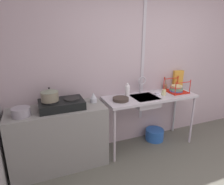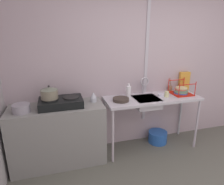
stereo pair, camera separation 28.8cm
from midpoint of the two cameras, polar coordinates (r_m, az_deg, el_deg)
The scene contains 18 objects.
wall_back at distance 3.35m, azimuth 12.21°, elevation 7.30°, with size 5.09×0.10×2.59m, color #B9A6AF.
wall_metal_strip at distance 3.27m, azimuth 12.32°, elevation 9.33°, with size 0.05×0.01×2.07m, color #BCB8C2.
counter_concrete at distance 2.97m, azimuth -12.27°, elevation -11.83°, with size 1.28×0.53×0.87m, color gray.
counter_sink at distance 3.21m, azimuth 13.92°, elevation -2.56°, with size 1.49×0.53×0.87m.
stove at distance 2.77m, azimuth -11.51°, elevation -2.79°, with size 0.58×0.38×0.12m.
pot_on_left_burner at distance 2.72m, azimuth -14.61°, elevation -0.14°, with size 0.23×0.23×0.18m.
pot_beside_stove at distance 2.71m, azimuth -21.77°, elevation -4.28°, with size 0.22×0.22×0.11m.
percolator at distance 2.88m, azimuth -2.49°, elevation -1.36°, with size 0.09×0.09×0.14m.
sink_basin at distance 3.14m, azimuth 12.34°, elevation -2.77°, with size 0.38×0.37×0.14m, color #BCB8C2.
faucet at distance 3.22m, azimuth 11.73°, elevation 2.71°, with size 0.14×0.08×0.29m.
frying_pan at distance 2.93m, azimuth 5.37°, elevation -2.04°, with size 0.24×0.24×0.04m, color #382F28.
dish_rack at distance 3.47m, azimuth 21.38°, elevation 0.36°, with size 0.31×0.32×0.23m.
cup_by_rack at distance 3.25m, azimuth 17.83°, elevation -0.48°, with size 0.07×0.07×0.09m, color beige.
small_bowl_on_drainboard at distance 3.27m, azimuth 16.31°, elevation -0.71°, with size 0.11×0.11×0.04m, color white.
bottle_by_sink at distance 3.02m, azimuth 7.43°, elevation 0.08°, with size 0.07×0.07×0.23m.
cereal_box at distance 3.69m, azimuth 22.03°, elevation 3.04°, with size 0.18×0.06×0.31m, color gold.
utensil_jar at distance 3.56m, azimuth 18.52°, elevation 1.13°, with size 0.07×0.07×0.23m.
bucket_on_floor at distance 3.65m, azimuth 15.16°, elevation -12.18°, with size 0.32×0.32×0.19m, color blue.
Camera 2 is at (-1.43, -1.04, 1.87)m, focal length 32.04 mm.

